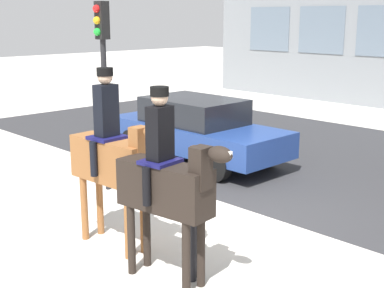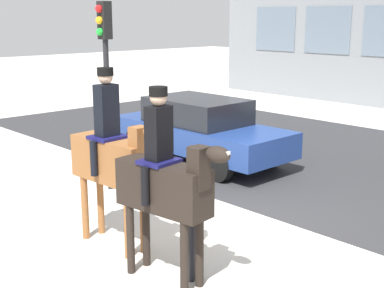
{
  "view_description": "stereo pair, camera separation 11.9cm",
  "coord_description": "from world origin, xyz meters",
  "px_view_note": "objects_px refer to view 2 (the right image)",
  "views": [
    {
      "loc": [
        5.69,
        -6.73,
        3.48
      ],
      "look_at": [
        0.19,
        -1.36,
        1.64
      ],
      "focal_mm": 50.0,
      "sensor_mm": 36.0,
      "label": 1
    },
    {
      "loc": [
        5.77,
        -6.64,
        3.48
      ],
      "look_at": [
        0.19,
        -1.36,
        1.64
      ],
      "focal_mm": 50.0,
      "sensor_mm": 36.0,
      "label": 2
    }
  ],
  "objects_px": {
    "pedestrian_bystander": "(193,207)",
    "street_car_near_lane": "(199,129)",
    "mounted_horse_lead": "(112,156)",
    "traffic_light": "(106,66)",
    "mounted_horse_companion": "(165,182)"
  },
  "relations": [
    {
      "from": "pedestrian_bystander",
      "to": "street_car_near_lane",
      "type": "height_order",
      "value": "pedestrian_bystander"
    },
    {
      "from": "street_car_near_lane",
      "to": "pedestrian_bystander",
      "type": "bearing_deg",
      "value": -44.94
    },
    {
      "from": "street_car_near_lane",
      "to": "traffic_light",
      "type": "relative_size",
      "value": 1.24
    },
    {
      "from": "street_car_near_lane",
      "to": "mounted_horse_lead",
      "type": "bearing_deg",
      "value": -58.83
    },
    {
      "from": "mounted_horse_companion",
      "to": "mounted_horse_lead",
      "type": "bearing_deg",
      "value": 166.25
    },
    {
      "from": "mounted_horse_lead",
      "to": "street_car_near_lane",
      "type": "xyz_separation_m",
      "value": [
        -2.67,
        4.42,
        -0.62
      ]
    },
    {
      "from": "street_car_near_lane",
      "to": "mounted_horse_companion",
      "type": "bearing_deg",
      "value": -48.31
    },
    {
      "from": "mounted_horse_companion",
      "to": "pedestrian_bystander",
      "type": "relative_size",
      "value": 1.51
    },
    {
      "from": "mounted_horse_lead",
      "to": "pedestrian_bystander",
      "type": "xyz_separation_m",
      "value": [
        1.62,
        0.13,
        -0.41
      ]
    },
    {
      "from": "mounted_horse_lead",
      "to": "pedestrian_bystander",
      "type": "relative_size",
      "value": 1.59
    },
    {
      "from": "mounted_horse_lead",
      "to": "traffic_light",
      "type": "distance_m",
      "value": 3.06
    },
    {
      "from": "mounted_horse_companion",
      "to": "traffic_light",
      "type": "xyz_separation_m",
      "value": [
        -3.8,
        1.73,
        1.16
      ]
    },
    {
      "from": "street_car_near_lane",
      "to": "traffic_light",
      "type": "xyz_separation_m",
      "value": [
        0.28,
        -2.86,
        1.73
      ]
    },
    {
      "from": "pedestrian_bystander",
      "to": "street_car_near_lane",
      "type": "xyz_separation_m",
      "value": [
        -4.3,
        4.29,
        -0.21
      ]
    },
    {
      "from": "mounted_horse_companion",
      "to": "traffic_light",
      "type": "relative_size",
      "value": 0.7
    }
  ]
}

